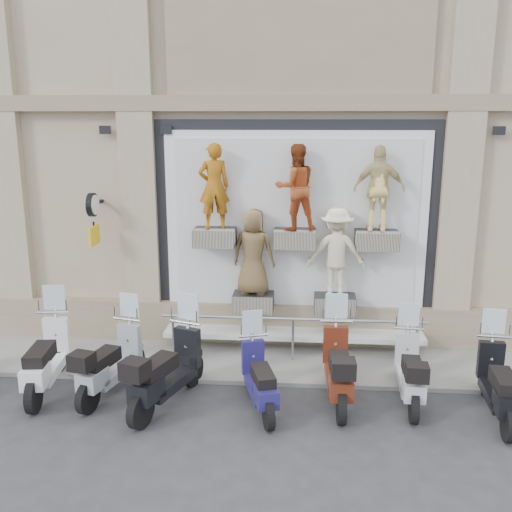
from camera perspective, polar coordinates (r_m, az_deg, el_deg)
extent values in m
plane|color=#303033|center=(9.34, 3.43, -15.73)|extent=(90.00, 90.00, 0.00)
cube|color=gray|center=(11.20, 3.68, -10.27)|extent=(16.00, 2.20, 0.08)
cube|color=black|center=(11.31, 3.94, 2.52)|extent=(5.60, 0.10, 4.30)
cube|color=white|center=(11.25, 3.93, 2.46)|extent=(5.10, 0.06, 3.90)
cube|color=white|center=(11.21, 3.93, 2.42)|extent=(4.70, 0.04, 3.60)
cube|color=white|center=(11.47, 3.75, -7.63)|extent=(5.10, 0.75, 0.10)
cube|color=#28282B|center=(11.09, -4.13, 1.90)|extent=(0.80, 0.50, 0.35)
imported|color=#BC6C13|center=(10.93, -4.22, 6.97)|extent=(0.68, 0.54, 1.63)
cube|color=#28282B|center=(10.96, 3.90, 1.77)|extent=(0.80, 0.50, 0.35)
imported|color=brown|center=(10.80, 3.99, 6.86)|extent=(0.93, 0.82, 1.61)
cube|color=#28282B|center=(11.06, 11.97, 1.60)|extent=(0.80, 0.50, 0.35)
imported|color=#EED68C|center=(10.90, 12.22, 6.60)|extent=(0.95, 0.42, 1.59)
cube|color=#28282B|center=(11.34, -0.26, -4.60)|extent=(0.80, 0.50, 0.35)
imported|color=brown|center=(11.06, -0.27, 0.42)|extent=(0.89, 0.65, 1.69)
cube|color=#28282B|center=(11.32, 7.86, -4.76)|extent=(0.80, 0.50, 0.35)
imported|color=#FFEFC8|center=(11.04, 8.04, 0.40)|extent=(1.14, 0.67, 1.74)
cube|color=black|center=(11.69, -15.60, 5.15)|extent=(0.06, 0.56, 0.06)
cylinder|color=black|center=(11.44, -16.06, 4.95)|extent=(0.10, 0.46, 0.46)
cube|color=yellow|center=(11.54, -15.86, 2.00)|extent=(0.04, 0.50, 0.38)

